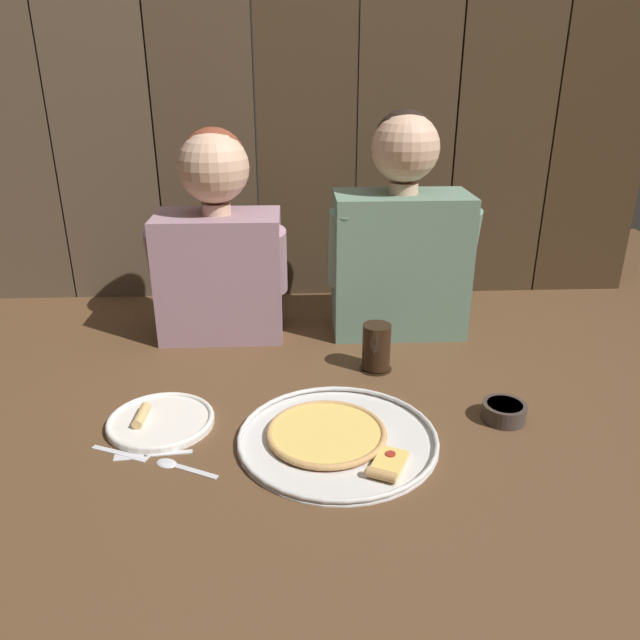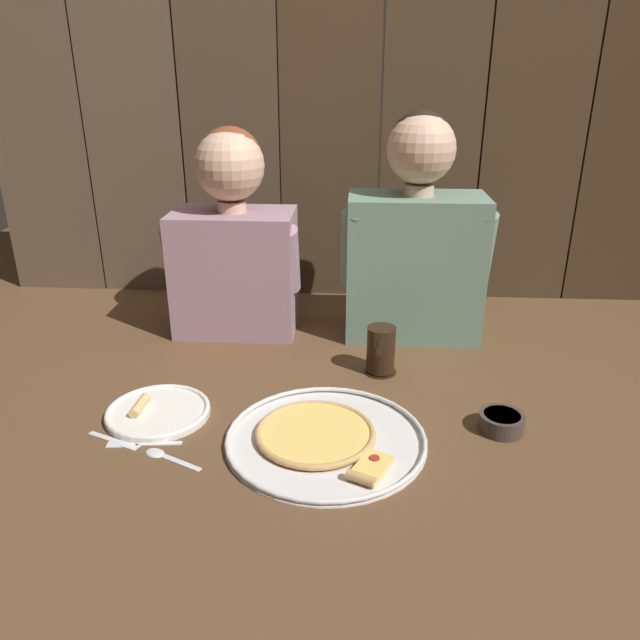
{
  "view_description": "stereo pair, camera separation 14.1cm",
  "coord_description": "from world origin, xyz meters",
  "px_view_note": "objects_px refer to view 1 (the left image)",
  "views": [
    {
      "loc": [
        -0.05,
        -1.2,
        0.72
      ],
      "look_at": [
        0.01,
        0.1,
        0.18
      ],
      "focal_mm": 34.17,
      "sensor_mm": 36.0,
      "label": 1
    },
    {
      "loc": [
        0.09,
        -1.2,
        0.72
      ],
      "look_at": [
        0.01,
        0.1,
        0.18
      ],
      "focal_mm": 34.17,
      "sensor_mm": 36.0,
      "label": 2
    }
  ],
  "objects_px": {
    "dinner_plate": "(160,421)",
    "dipping_bowl": "(504,411)",
    "pizza_tray": "(335,437)",
    "diner_right": "(401,235)",
    "diner_left": "(218,242)",
    "drinking_glass": "(376,348)"
  },
  "relations": [
    {
      "from": "pizza_tray",
      "to": "drinking_glass",
      "type": "relative_size",
      "value": 3.39
    },
    {
      "from": "pizza_tray",
      "to": "diner_left",
      "type": "relative_size",
      "value": 0.73
    },
    {
      "from": "drinking_glass",
      "to": "diner_right",
      "type": "height_order",
      "value": "diner_right"
    },
    {
      "from": "pizza_tray",
      "to": "diner_right",
      "type": "xyz_separation_m",
      "value": [
        0.22,
        0.58,
        0.28
      ]
    },
    {
      "from": "pizza_tray",
      "to": "drinking_glass",
      "type": "height_order",
      "value": "drinking_glass"
    },
    {
      "from": "dipping_bowl",
      "to": "diner_left",
      "type": "bearing_deg",
      "value": 142.4
    },
    {
      "from": "dipping_bowl",
      "to": "diner_right",
      "type": "height_order",
      "value": "diner_right"
    },
    {
      "from": "pizza_tray",
      "to": "diner_right",
      "type": "distance_m",
      "value": 0.68
    },
    {
      "from": "dinner_plate",
      "to": "diner_right",
      "type": "height_order",
      "value": "diner_right"
    },
    {
      "from": "dipping_bowl",
      "to": "diner_right",
      "type": "relative_size",
      "value": 0.16
    },
    {
      "from": "dinner_plate",
      "to": "diner_right",
      "type": "xyz_separation_m",
      "value": [
        0.6,
        0.5,
        0.28
      ]
    },
    {
      "from": "dinner_plate",
      "to": "dipping_bowl",
      "type": "height_order",
      "value": "dipping_bowl"
    },
    {
      "from": "dinner_plate",
      "to": "diner_left",
      "type": "xyz_separation_m",
      "value": [
        0.09,
        0.5,
        0.26
      ]
    },
    {
      "from": "drinking_glass",
      "to": "dipping_bowl",
      "type": "distance_m",
      "value": 0.36
    },
    {
      "from": "diner_right",
      "to": "dipping_bowl",
      "type": "bearing_deg",
      "value": -73.08
    },
    {
      "from": "diner_right",
      "to": "drinking_glass",
      "type": "bearing_deg",
      "value": -110.34
    },
    {
      "from": "dipping_bowl",
      "to": "pizza_tray",
      "type": "bearing_deg",
      "value": -170.33
    },
    {
      "from": "dipping_bowl",
      "to": "diner_right",
      "type": "xyz_separation_m",
      "value": [
        -0.16,
        0.51,
        0.26
      ]
    },
    {
      "from": "pizza_tray",
      "to": "dinner_plate",
      "type": "bearing_deg",
      "value": 168.14
    },
    {
      "from": "diner_left",
      "to": "dinner_plate",
      "type": "bearing_deg",
      "value": -100.22
    },
    {
      "from": "pizza_tray",
      "to": "dinner_plate",
      "type": "relative_size",
      "value": 1.81
    },
    {
      "from": "drinking_glass",
      "to": "diner_left",
      "type": "distance_m",
      "value": 0.53
    }
  ]
}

